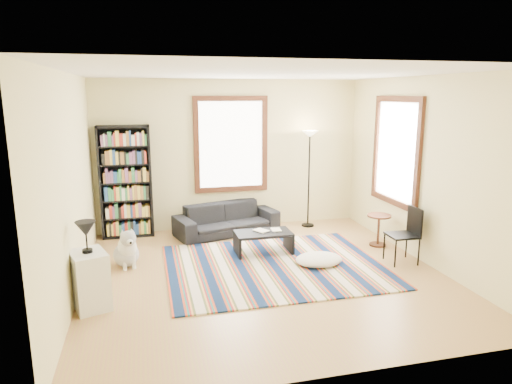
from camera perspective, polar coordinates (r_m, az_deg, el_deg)
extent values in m
cube|color=#A7714C|center=(6.68, 1.04, -10.59)|extent=(5.00, 5.00, 0.10)
cube|color=white|center=(6.16, 1.15, 15.12)|extent=(5.00, 5.00, 0.10)
cube|color=beige|center=(8.72, -3.24, 4.69)|extent=(5.00, 0.10, 2.80)
cube|color=beige|center=(3.92, 10.77, -4.86)|extent=(5.00, 0.10, 2.80)
cube|color=beige|center=(6.13, -22.61, 0.58)|extent=(0.10, 5.00, 2.80)
cube|color=beige|center=(7.33, 20.75, 2.50)|extent=(0.10, 5.00, 2.80)
cube|color=white|center=(8.62, -3.15, 5.95)|extent=(1.20, 0.06, 1.60)
cube|color=white|center=(7.93, 17.13, 4.88)|extent=(0.06, 1.20, 1.60)
cube|color=#0D1F43|center=(6.92, 2.30, -9.21)|extent=(3.19, 2.55, 0.02)
imported|color=black|center=(8.43, -3.68, -3.38)|extent=(1.21, 2.01, 0.55)
cube|color=black|center=(8.42, -15.95, 1.21)|extent=(0.90, 0.30, 2.00)
cube|color=black|center=(7.40, 0.92, -6.36)|extent=(1.01, 0.74, 0.36)
imported|color=beige|center=(7.32, 0.17, -5.00)|extent=(0.28, 0.26, 0.02)
imported|color=beige|center=(7.43, 1.95, -4.77)|extent=(0.17, 0.22, 0.02)
ellipsoid|color=white|center=(7.01, 7.85, -8.34)|extent=(0.86, 0.75, 0.18)
cylinder|color=#3E1A0F|center=(8.02, 15.05, -4.64)|extent=(0.46, 0.46, 0.54)
cube|color=black|center=(7.29, 17.79, -5.18)|extent=(0.44, 0.42, 0.86)
cube|color=silver|center=(5.90, -20.06, -10.31)|extent=(0.52, 0.60, 0.70)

